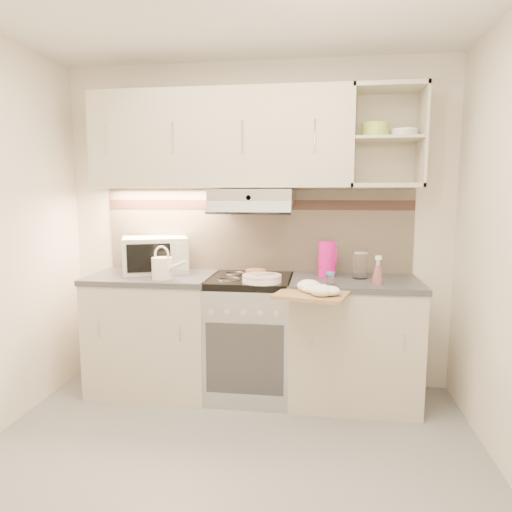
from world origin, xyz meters
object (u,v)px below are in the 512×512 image
at_px(electric_range, 251,336).
at_px(pink_pitcher, 327,259).
at_px(spray_bottle, 378,272).
at_px(plate_stack, 262,278).
at_px(glass_jar, 360,265).
at_px(microwave, 155,255).
at_px(watering_can, 163,267).
at_px(cutting_board, 313,294).

height_order(electric_range, pink_pitcher, pink_pitcher).
distance_m(pink_pitcher, spray_bottle, 0.42).
bearing_deg(electric_range, plate_stack, -59.56).
xyz_separation_m(glass_jar, spray_bottle, (0.10, -0.18, -0.02)).
xyz_separation_m(microwave, pink_pitcher, (1.33, 0.00, -0.01)).
bearing_deg(watering_can, cutting_board, 5.30).
xyz_separation_m(microwave, spray_bottle, (1.66, -0.24, -0.06)).
relative_size(watering_can, glass_jar, 1.39).
distance_m(watering_can, cutting_board, 1.09).
height_order(microwave, pink_pitcher, microwave).
bearing_deg(glass_jar, cutting_board, -127.52).
bearing_deg(plate_stack, electric_range, 120.44).
distance_m(electric_range, glass_jar, 0.96).
bearing_deg(cutting_board, plate_stack, 164.97).
bearing_deg(watering_can, glass_jar, 25.36).
bearing_deg(glass_jar, microwave, 177.65).
bearing_deg(electric_range, spray_bottle, -8.01).
xyz_separation_m(watering_can, glass_jar, (1.39, 0.22, 0.02)).
bearing_deg(plate_stack, microwave, 161.31).
bearing_deg(electric_range, glass_jar, 3.77).
relative_size(watering_can, plate_stack, 1.03).
bearing_deg(microwave, pink_pitcher, -21.92).
distance_m(electric_range, plate_stack, 0.52).
xyz_separation_m(microwave, plate_stack, (0.87, -0.30, -0.11)).
height_order(plate_stack, spray_bottle, spray_bottle).
height_order(microwave, watering_can, microwave).
xyz_separation_m(watering_can, pink_pitcher, (1.16, 0.29, 0.04)).
distance_m(glass_jar, cutting_board, 0.56).
xyz_separation_m(electric_range, glass_jar, (0.79, 0.05, 0.55)).
relative_size(plate_stack, spray_bottle, 1.32).
relative_size(pink_pitcher, glass_jar, 1.28).
bearing_deg(glass_jar, pink_pitcher, 163.47).
xyz_separation_m(microwave, watering_can, (0.16, -0.28, -0.05)).
distance_m(microwave, plate_stack, 0.93).
distance_m(pink_pitcher, cutting_board, 0.53).
xyz_separation_m(pink_pitcher, spray_bottle, (0.33, -0.25, -0.05)).
xyz_separation_m(plate_stack, pink_pitcher, (0.45, 0.30, 0.10)).
distance_m(watering_can, spray_bottle, 1.50).
bearing_deg(watering_can, pink_pitcher, 30.33).
height_order(watering_can, plate_stack, watering_can).
bearing_deg(pink_pitcher, microwave, -167.82).
height_order(plate_stack, pink_pitcher, pink_pitcher).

